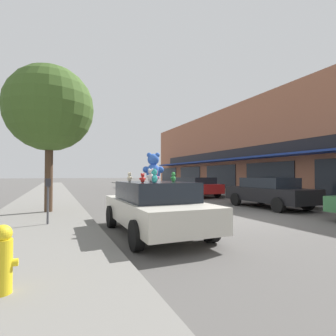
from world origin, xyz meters
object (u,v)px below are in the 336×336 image
(plush_art_car, at_px, (155,206))
(teddy_bear_pink, at_px, (155,177))
(teddy_bear_giant, at_px, (153,168))
(fire_hydrant, at_px, (2,259))
(parked_car_far_center, at_px, (269,192))
(parked_car_far_right, at_px, (195,186))
(parking_meter, at_px, (48,195))
(teddy_bear_green, at_px, (173,177))
(teddy_bear_teal, at_px, (155,176))
(street_tree, at_px, (50,109))
(teddy_bear_red, at_px, (143,178))
(teddy_bear_cream, at_px, (130,177))
(teddy_bear_white, at_px, (151,176))

(plush_art_car, xyz_separation_m, teddy_bear_pink, (-0.19, -0.56, 0.76))
(teddy_bear_giant, xyz_separation_m, fire_hydrant, (-2.93, -2.92, -1.16))
(parked_car_far_center, relative_size, parked_car_far_right, 0.98)
(parking_meter, bearing_deg, teddy_bear_green, -34.31)
(teddy_bear_teal, bearing_deg, teddy_bear_green, 160.56)
(street_tree, xyz_separation_m, parking_meter, (0.04, -2.74, -3.06))
(teddy_bear_red, relative_size, street_tree, 0.04)
(plush_art_car, xyz_separation_m, teddy_bear_teal, (-0.39, -1.04, 0.78))
(teddy_bear_giant, distance_m, fire_hydrant, 4.30)
(teddy_bear_pink, distance_m, parked_car_far_center, 7.82)
(teddy_bear_red, bearing_deg, teddy_bear_green, -171.80)
(plush_art_car, distance_m, parking_meter, 3.05)
(teddy_bear_giant, bearing_deg, parked_car_far_right, -104.03)
(teddy_bear_red, bearing_deg, teddy_bear_giant, -132.91)
(teddy_bear_pink, relative_size, teddy_bear_teal, 0.91)
(teddy_bear_cream, bearing_deg, plush_art_car, -148.65)
(street_tree, bearing_deg, plush_art_car, -59.26)
(teddy_bear_white, bearing_deg, parked_car_far_right, -75.16)
(teddy_bear_teal, bearing_deg, parked_car_far_right, 175.75)
(teddy_bear_white, height_order, teddy_bear_green, teddy_bear_white)
(teddy_bear_white, relative_size, street_tree, 0.06)
(teddy_bear_pink, xyz_separation_m, fire_hydrant, (-2.75, -2.29, -0.93))
(teddy_bear_teal, xyz_separation_m, parking_meter, (-2.17, 2.68, -0.53))
(teddy_bear_white, xyz_separation_m, parked_car_far_right, (6.94, 10.10, -0.75))
(parking_meter, bearing_deg, fire_hydrant, -94.82)
(teddy_bear_white, xyz_separation_m, street_tree, (-2.43, 4.55, 2.52))
(parked_car_far_right, distance_m, fire_hydrant, 16.05)
(teddy_bear_giant, relative_size, parked_car_far_right, 0.17)
(teddy_bear_teal, bearing_deg, street_tree, -128.90)
(teddy_bear_giant, relative_size, parked_car_far_center, 0.18)
(teddy_bear_green, distance_m, teddy_bear_teal, 1.02)
(teddy_bear_cream, xyz_separation_m, parked_car_far_center, (7.34, 2.58, -0.72))
(plush_art_car, relative_size, teddy_bear_cream, 16.54)
(teddy_bear_giant, xyz_separation_m, teddy_bear_pink, (-0.18, -0.63, -0.23))
(plush_art_car, relative_size, parked_car_far_right, 0.95)
(plush_art_car, xyz_separation_m, street_tree, (-2.60, 4.38, 3.31))
(teddy_bear_red, height_order, teddy_bear_pink, teddy_bear_pink)
(teddy_bear_white, relative_size, parked_car_far_center, 0.08)
(teddy_bear_red, height_order, teddy_bear_white, teddy_bear_white)
(teddy_bear_red, bearing_deg, fire_hydrant, 38.49)
(teddy_bear_cream, relative_size, parked_car_far_center, 0.06)
(teddy_bear_cream, xyz_separation_m, parked_car_far_right, (7.34, 9.57, -0.71))
(teddy_bear_teal, distance_m, parked_car_far_center, 8.22)
(teddy_bear_pink, distance_m, teddy_bear_teal, 0.52)
(teddy_bear_green, xyz_separation_m, parking_meter, (-2.93, 2.00, -0.50))
(teddy_bear_red, bearing_deg, teddy_bear_cream, -90.85)
(teddy_bear_white, relative_size, teddy_bear_green, 1.34)
(plush_art_car, relative_size, parked_car_far_center, 0.97)
(fire_hydrant, bearing_deg, teddy_bear_teal, 35.41)
(teddy_bear_teal, height_order, street_tree, street_tree)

